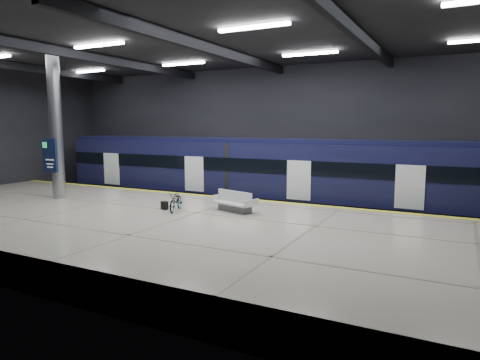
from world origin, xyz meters
The scene contains 10 objects.
ground centered at (0.00, 0.00, 0.00)m, with size 30.00×30.00×0.00m, color black.
room_shell centered at (0.00, 0.00, 5.72)m, with size 30.10×16.10×8.05m.
platform centered at (0.00, -2.50, 0.55)m, with size 30.00×11.00×1.10m, color #B4AA98.
safety_strip centered at (0.00, 2.75, 1.11)m, with size 30.00×0.40×0.01m, color gold.
rails centered at (0.00, 5.50, 0.08)m, with size 30.00×1.52×0.16m.
train centered at (1.35, 5.50, 2.06)m, with size 29.40×2.84×3.79m.
bench centered at (1.26, -0.06, 1.40)m, with size 2.09×1.34×0.86m.
bicycle centered at (-0.96, -1.05, 1.51)m, with size 0.54×1.56×0.82m, color #99999E.
pannier_bag centered at (-1.56, -1.05, 1.28)m, with size 0.30×0.18×0.35m, color black.
info_column centered at (-8.00, -1.03, 4.46)m, with size 0.90×0.78×6.90m.
Camera 1 is at (9.39, -15.33, 4.63)m, focal length 32.00 mm.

